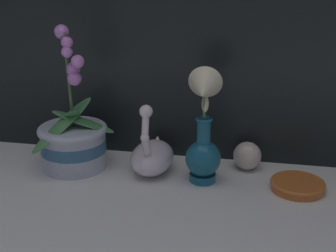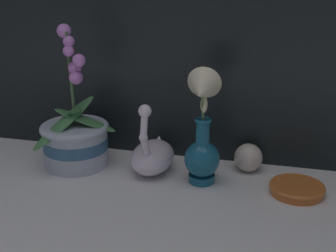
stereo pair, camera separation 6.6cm
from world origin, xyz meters
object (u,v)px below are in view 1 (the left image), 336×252
Objects in this scene: swan_figurine at (152,155)px; amber_dish at (298,185)px; glass_sphere at (247,156)px; blue_vase at (203,135)px; orchid_potted_plant at (73,140)px.

swan_figurine reaches higher than amber_dish.
swan_figurine is at bearing -165.77° from glass_sphere.
blue_vase is 0.18m from glass_sphere.
orchid_potted_plant is 0.61m from amber_dish.
amber_dish is (0.24, 0.00, -0.12)m from blue_vase.
glass_sphere is at bearing 141.75° from amber_dish.
amber_dish is at bearing 0.95° from blue_vase.
orchid_potted_plant is at bearing 177.58° from amber_dish.
glass_sphere is (0.25, 0.06, -0.01)m from swan_figurine.
blue_vase is at bearing -4.66° from orchid_potted_plant.
swan_figurine reaches higher than glass_sphere.
swan_figurine is at bearing 3.42° from orchid_potted_plant.
amber_dish is (0.39, -0.04, -0.03)m from swan_figurine.
glass_sphere is 0.17m from amber_dish.
swan_figurine is at bearing 174.25° from amber_dish.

